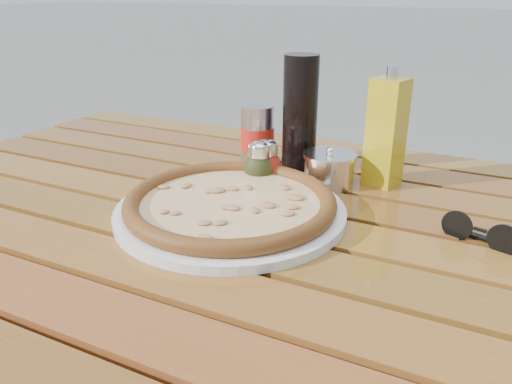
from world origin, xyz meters
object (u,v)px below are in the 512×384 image
at_px(oregano_shaker, 259,164).
at_px(dark_bottle, 300,114).
at_px(olive_oil_cruet, 386,132).
at_px(plate, 231,211).
at_px(pizza, 230,202).
at_px(pepper_shaker, 266,162).
at_px(parmesan_tin, 329,169).
at_px(soda_can, 257,136).
at_px(table, 251,256).
at_px(sunglasses, 480,233).

distance_m(oregano_shaker, dark_bottle, 0.13).
xyz_separation_m(dark_bottle, olive_oil_cruet, (0.16, -0.01, -0.01)).
bearing_deg(plate, oregano_shaker, 97.26).
height_order(pizza, oregano_shaker, oregano_shaker).
distance_m(pepper_shaker, olive_oil_cruet, 0.22).
height_order(pizza, dark_bottle, dark_bottle).
bearing_deg(parmesan_tin, soda_can, 164.93).
bearing_deg(pizza, parmesan_tin, 63.80).
distance_m(pizza, oregano_shaker, 0.14).
height_order(table, oregano_shaker, oregano_shaker).
distance_m(plate, soda_can, 0.25).
bearing_deg(pizza, pepper_shaker, 94.06).
height_order(plate, olive_oil_cruet, olive_oil_cruet).
relative_size(plate, sunglasses, 3.25).
height_order(table, sunglasses, sunglasses).
height_order(oregano_shaker, olive_oil_cruet, olive_oil_cruet).
bearing_deg(pepper_shaker, dark_bottle, 74.22).
distance_m(dark_bottle, sunglasses, 0.40).
relative_size(pepper_shaker, olive_oil_cruet, 0.39).
xyz_separation_m(oregano_shaker, parmesan_tin, (0.11, 0.05, -0.01)).
bearing_deg(soda_can, pizza, -73.75).
xyz_separation_m(pizza, pepper_shaker, (-0.01, 0.16, 0.02)).
relative_size(parmesan_tin, sunglasses, 0.88).
bearing_deg(sunglasses, dark_bottle, 169.95).
xyz_separation_m(plate, pepper_shaker, (-0.01, 0.16, 0.03)).
bearing_deg(olive_oil_cruet, oregano_shaker, -152.70).
bearing_deg(soda_can, pepper_shaker, -54.85).
distance_m(dark_bottle, soda_can, 0.10).
xyz_separation_m(plate, pizza, (0.00, 0.00, 0.02)).
distance_m(pepper_shaker, dark_bottle, 0.12).
relative_size(soda_can, sunglasses, 1.08).
height_order(table, dark_bottle, dark_bottle).
xyz_separation_m(plate, oregano_shaker, (-0.02, 0.14, 0.03)).
height_order(pizza, pepper_shaker, pepper_shaker).
bearing_deg(pizza, plate, 0.00).
relative_size(oregano_shaker, parmesan_tin, 0.84).
distance_m(olive_oil_cruet, parmesan_tin, 0.12).
relative_size(table, pizza, 3.17).
bearing_deg(sunglasses, olive_oil_cruet, 153.13).
distance_m(pizza, olive_oil_cruet, 0.31).
bearing_deg(soda_can, olive_oil_cruet, 1.02).
xyz_separation_m(plate, parmesan_tin, (0.10, 0.19, 0.02)).
bearing_deg(pizza, table, 35.99).
xyz_separation_m(table, soda_can, (-0.10, 0.22, 0.13)).
relative_size(pizza, soda_can, 3.69).
relative_size(table, parmesan_tin, 14.28).
height_order(pepper_shaker, dark_bottle, dark_bottle).
height_order(pepper_shaker, soda_can, soda_can).
height_order(dark_bottle, sunglasses, dark_bottle).
height_order(table, olive_oil_cruet, olive_oil_cruet).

